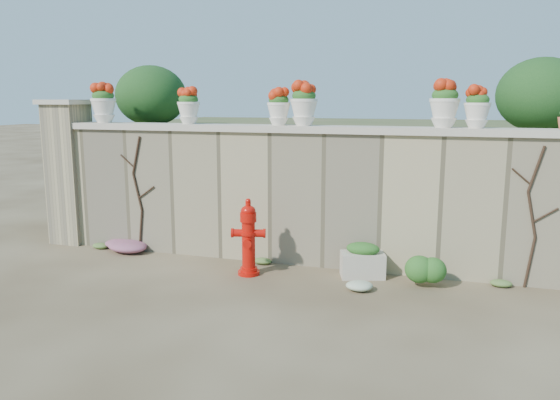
% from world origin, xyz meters
% --- Properties ---
extents(ground, '(80.00, 80.00, 0.00)m').
position_xyz_m(ground, '(0.00, 0.00, 0.00)').
color(ground, '#463623').
rests_on(ground, ground).
extents(stone_wall, '(8.00, 0.40, 2.00)m').
position_xyz_m(stone_wall, '(0.00, 1.80, 1.00)').
color(stone_wall, tan).
rests_on(stone_wall, ground).
extents(wall_cap, '(8.10, 0.52, 0.10)m').
position_xyz_m(wall_cap, '(0.00, 1.80, 2.05)').
color(wall_cap, beige).
rests_on(wall_cap, stone_wall).
extents(gate_pillar, '(0.72, 0.72, 2.48)m').
position_xyz_m(gate_pillar, '(-4.15, 1.80, 1.26)').
color(gate_pillar, tan).
rests_on(gate_pillar, ground).
extents(raised_fill, '(9.00, 6.00, 2.00)m').
position_xyz_m(raised_fill, '(0.00, 5.00, 1.00)').
color(raised_fill, '#384C23').
rests_on(raised_fill, ground).
extents(back_shrub_left, '(1.30, 1.30, 1.10)m').
position_xyz_m(back_shrub_left, '(-3.20, 3.00, 2.55)').
color(back_shrub_left, '#143814').
rests_on(back_shrub_left, raised_fill).
extents(back_shrub_right, '(1.30, 1.30, 1.10)m').
position_xyz_m(back_shrub_right, '(3.40, 3.00, 2.55)').
color(back_shrub_right, '#143814').
rests_on(back_shrub_right, raised_fill).
extents(vine_left, '(0.60, 0.04, 1.91)m').
position_xyz_m(vine_left, '(-2.67, 1.58, 0.99)').
color(vine_left, black).
rests_on(vine_left, ground).
extents(vine_right, '(0.60, 0.04, 1.91)m').
position_xyz_m(vine_right, '(3.23, 1.58, 0.99)').
color(vine_right, black).
rests_on(vine_right, ground).
extents(fire_hydrant, '(0.48, 0.34, 1.10)m').
position_xyz_m(fire_hydrant, '(-0.52, 0.97, 0.55)').
color(fire_hydrant, '#BE0E07').
rests_on(fire_hydrant, ground).
extents(planter_box, '(0.68, 0.52, 0.50)m').
position_xyz_m(planter_box, '(1.05, 1.36, 0.23)').
color(planter_box, beige).
rests_on(planter_box, ground).
extents(green_shrub, '(0.58, 0.52, 0.55)m').
position_xyz_m(green_shrub, '(1.96, 1.22, 0.27)').
color(green_shrub, '#1E5119').
rests_on(green_shrub, ground).
extents(magenta_clump, '(0.84, 0.56, 0.22)m').
position_xyz_m(magenta_clump, '(-2.95, 1.48, 0.11)').
color(magenta_clump, '#C82896').
rests_on(magenta_clump, ground).
extents(white_flowers, '(0.44, 0.35, 0.16)m').
position_xyz_m(white_flowers, '(1.04, 0.80, 0.08)').
color(white_flowers, white).
rests_on(white_flowers, ground).
extents(urn_pot_0, '(0.41, 0.41, 0.64)m').
position_xyz_m(urn_pot_0, '(-3.39, 1.80, 2.42)').
color(urn_pot_0, white).
rests_on(urn_pot_0, wall_cap).
extents(urn_pot_1, '(0.35, 0.35, 0.56)m').
position_xyz_m(urn_pot_1, '(-1.83, 1.80, 2.37)').
color(urn_pot_1, white).
rests_on(urn_pot_1, wall_cap).
extents(urn_pot_2, '(0.35, 0.35, 0.54)m').
position_xyz_m(urn_pot_2, '(-0.33, 1.80, 2.37)').
color(urn_pot_2, white).
rests_on(urn_pot_2, wall_cap).
extents(urn_pot_3, '(0.40, 0.40, 0.63)m').
position_xyz_m(urn_pot_3, '(0.06, 1.80, 2.41)').
color(urn_pot_3, white).
rests_on(urn_pot_3, wall_cap).
extents(urn_pot_4, '(0.41, 0.41, 0.64)m').
position_xyz_m(urn_pot_4, '(2.04, 1.80, 2.42)').
color(urn_pot_4, white).
rests_on(urn_pot_4, wall_cap).
extents(urn_pot_5, '(0.35, 0.35, 0.55)m').
position_xyz_m(urn_pot_5, '(2.47, 1.80, 2.37)').
color(urn_pot_5, white).
rests_on(urn_pot_5, wall_cap).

